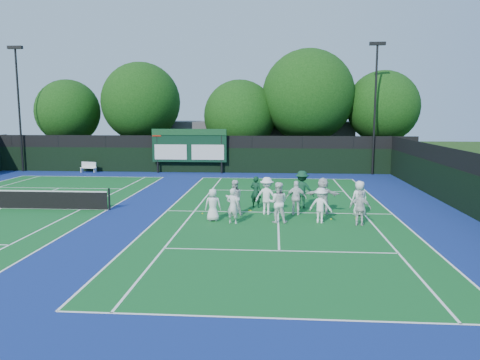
# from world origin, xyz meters

# --- Properties ---
(ground) EXTENTS (120.00, 120.00, 0.00)m
(ground) POSITION_xyz_m (0.00, 0.00, 0.00)
(ground) COLOR #1A370F
(ground) RESTS_ON ground
(court_apron) EXTENTS (34.00, 32.00, 0.01)m
(court_apron) POSITION_xyz_m (-6.00, 1.00, 0.00)
(court_apron) COLOR navy
(court_apron) RESTS_ON ground
(near_court) EXTENTS (11.05, 23.85, 0.01)m
(near_court) POSITION_xyz_m (0.00, 1.00, 0.01)
(near_court) COLOR #125821
(near_court) RESTS_ON ground
(left_court) EXTENTS (11.05, 23.85, 0.01)m
(left_court) POSITION_xyz_m (-14.00, 1.00, 0.01)
(left_court) COLOR #125821
(left_court) RESTS_ON ground
(back_fence) EXTENTS (34.00, 0.08, 3.00)m
(back_fence) POSITION_xyz_m (-6.00, 16.00, 1.36)
(back_fence) COLOR black
(back_fence) RESTS_ON ground
(divider_fence_right) EXTENTS (0.08, 32.00, 3.00)m
(divider_fence_right) POSITION_xyz_m (9.00, 1.00, 1.36)
(divider_fence_right) COLOR black
(divider_fence_right) RESTS_ON ground
(scoreboard) EXTENTS (6.00, 0.21, 3.55)m
(scoreboard) POSITION_xyz_m (-7.01, 15.59, 2.19)
(scoreboard) COLOR black
(scoreboard) RESTS_ON ground
(clubhouse) EXTENTS (18.00, 6.00, 4.00)m
(clubhouse) POSITION_xyz_m (-2.00, 24.00, 2.00)
(clubhouse) COLOR #535458
(clubhouse) RESTS_ON ground
(light_pole_left) EXTENTS (1.20, 0.30, 10.12)m
(light_pole_left) POSITION_xyz_m (-21.00, 15.70, 6.30)
(light_pole_left) COLOR black
(light_pole_left) RESTS_ON ground
(light_pole_right) EXTENTS (1.20, 0.30, 10.12)m
(light_pole_right) POSITION_xyz_m (7.50, 15.70, 6.30)
(light_pole_right) COLOR black
(light_pole_right) RESTS_ON ground
(tennis_net) EXTENTS (11.30, 0.10, 1.10)m
(tennis_net) POSITION_xyz_m (-14.00, 1.00, 0.49)
(tennis_net) COLOR black
(tennis_net) RESTS_ON ground
(bench) EXTENTS (1.41, 0.68, 0.86)m
(bench) POSITION_xyz_m (-15.26, 15.36, 0.46)
(bench) COLOR silver
(bench) RESTS_ON ground
(tree_a) EXTENTS (5.67, 5.67, 7.75)m
(tree_a) POSITION_xyz_m (-18.47, 19.58, 4.77)
(tree_a) COLOR black
(tree_a) RESTS_ON ground
(tree_b) EXTENTS (6.89, 6.89, 9.21)m
(tree_b) POSITION_xyz_m (-11.81, 19.58, 5.58)
(tree_b) COLOR black
(tree_b) RESTS_ON ground
(tree_c) EXTENTS (6.25, 6.25, 7.66)m
(tree_c) POSITION_xyz_m (-3.08, 19.58, 4.37)
(tree_c) COLOR black
(tree_c) RESTS_ON ground
(tree_d) EXTENTS (7.88, 7.88, 10.22)m
(tree_d) POSITION_xyz_m (2.80, 19.58, 6.07)
(tree_d) COLOR black
(tree_d) RESTS_ON ground
(tree_e) EXTENTS (6.11, 6.11, 8.38)m
(tree_e) POSITION_xyz_m (9.10, 19.58, 5.16)
(tree_e) COLOR black
(tree_e) RESTS_ON ground
(tennis_ball_0) EXTENTS (0.07, 0.07, 0.07)m
(tennis_ball_0) POSITION_xyz_m (-1.33, 1.21, 0.03)
(tennis_ball_0) COLOR #CBD218
(tennis_ball_0) RESTS_ON ground
(tennis_ball_2) EXTENTS (0.07, 0.07, 0.07)m
(tennis_ball_2) POSITION_xyz_m (2.40, -0.37, 0.03)
(tennis_ball_2) COLOR #CBD218
(tennis_ball_2) RESTS_ON ground
(tennis_ball_3) EXTENTS (0.07, 0.07, 0.07)m
(tennis_ball_3) POSITION_xyz_m (-3.62, 0.38, 0.03)
(tennis_ball_3) COLOR #CBD218
(tennis_ball_3) RESTS_ON ground
(tennis_ball_4) EXTENTS (0.07, 0.07, 0.07)m
(tennis_ball_4) POSITION_xyz_m (-1.43, 1.25, 0.03)
(tennis_ball_4) COLOR #CBD218
(tennis_ball_4) RESTS_ON ground
(tennis_ball_5) EXTENTS (0.07, 0.07, 0.07)m
(tennis_ball_5) POSITION_xyz_m (3.57, -0.05, 0.03)
(tennis_ball_5) COLOR #CBD218
(tennis_ball_5) RESTS_ON ground
(player_front_0) EXTENTS (0.76, 0.52, 1.48)m
(player_front_0) POSITION_xyz_m (-2.92, -0.98, 0.74)
(player_front_0) COLOR white
(player_front_0) RESTS_ON ground
(player_front_1) EXTENTS (0.66, 0.53, 1.58)m
(player_front_1) POSITION_xyz_m (-1.99, -1.42, 0.79)
(player_front_1) COLOR silver
(player_front_1) RESTS_ON ground
(player_front_2) EXTENTS (0.92, 0.73, 1.81)m
(player_front_2) POSITION_xyz_m (-0.03, -1.09, 0.91)
(player_front_2) COLOR white
(player_front_2) RESTS_ON ground
(player_front_3) EXTENTS (1.16, 0.93, 1.57)m
(player_front_3) POSITION_xyz_m (1.85, -0.99, 0.79)
(player_front_3) COLOR white
(player_front_3) RESTS_ON ground
(player_front_4) EXTENTS (0.97, 0.59, 1.54)m
(player_front_4) POSITION_xyz_m (3.50, -1.39, 0.77)
(player_front_4) COLOR silver
(player_front_4) RESTS_ON ground
(player_back_0) EXTENTS (0.92, 0.78, 1.69)m
(player_back_0) POSITION_xyz_m (-2.08, 0.29, 0.85)
(player_back_0) COLOR white
(player_back_0) RESTS_ON ground
(player_back_1) EXTENTS (1.30, 0.98, 1.80)m
(player_back_1) POSITION_xyz_m (-0.53, 0.59, 0.90)
(player_back_1) COLOR white
(player_back_1) RESTS_ON ground
(player_back_2) EXTENTS (1.01, 0.52, 1.64)m
(player_back_2) POSITION_xyz_m (0.86, 0.57, 0.82)
(player_back_2) COLOR white
(player_back_2) RESTS_ON ground
(player_back_3) EXTENTS (1.66, 0.60, 1.77)m
(player_back_3) POSITION_xyz_m (2.13, 0.88, 0.89)
(player_back_3) COLOR silver
(player_back_3) RESTS_ON ground
(player_back_4) EXTENTS (0.95, 0.78, 1.67)m
(player_back_4) POSITION_xyz_m (3.81, 0.57, 0.84)
(player_back_4) COLOR white
(player_back_4) RESTS_ON ground
(coach_left) EXTENTS (0.69, 0.58, 1.63)m
(coach_left) POSITION_xyz_m (-1.12, 2.15, 0.82)
(coach_left) COLOR #0D321E
(coach_left) RESTS_ON ground
(coach_right) EXTENTS (1.36, 0.96, 1.92)m
(coach_right) POSITION_xyz_m (1.22, 2.22, 0.96)
(coach_right) COLOR #103B24
(coach_right) RESTS_ON ground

